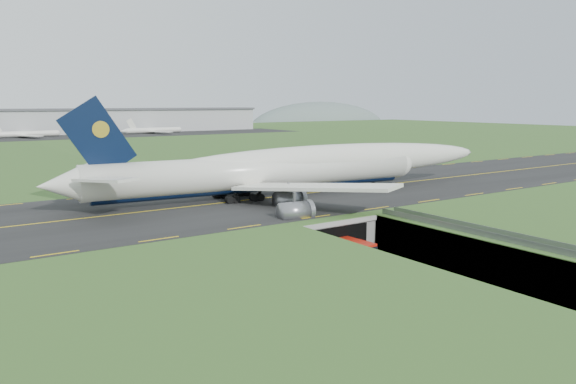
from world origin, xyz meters
TOP-DOWN VIEW (x-y plane):
  - ground at (0.00, 0.00)m, footprint 900.00×900.00m
  - airfield_deck at (0.00, 0.00)m, footprint 800.00×800.00m
  - trench_road at (0.00, -7.50)m, footprint 12.00×75.00m
  - taxiway at (0.00, 33.00)m, footprint 800.00×44.00m
  - tunnel_portal at (0.00, 16.71)m, footprint 17.00×22.30m
  - guideway at (11.00, -19.11)m, footprint 3.00×53.00m
  - jumbo_jet at (8.06, 33.42)m, footprint 101.55×63.81m
  - shuttle_tram at (0.53, 4.80)m, footprint 3.30×7.62m
  - cargo_terminal at (-0.09, 299.41)m, footprint 320.00×67.00m
  - distant_hills at (64.38, 430.00)m, footprint 700.00×91.00m

SIDE VIEW (x-z plane):
  - distant_hills at x=64.38m, z-range -34.00..26.00m
  - ground at x=0.00m, z-range 0.00..0.00m
  - trench_road at x=0.00m, z-range 0.00..0.20m
  - shuttle_tram at x=0.53m, z-range 0.15..3.20m
  - airfield_deck at x=0.00m, z-range 0.00..6.00m
  - tunnel_portal at x=0.00m, z-range 0.33..6.33m
  - guideway at x=11.00m, z-range 1.80..8.85m
  - taxiway at x=0.00m, z-range 6.00..6.18m
  - jumbo_jet at x=8.06m, z-range 1.12..22.32m
  - cargo_terminal at x=-0.09m, z-range 6.16..21.76m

